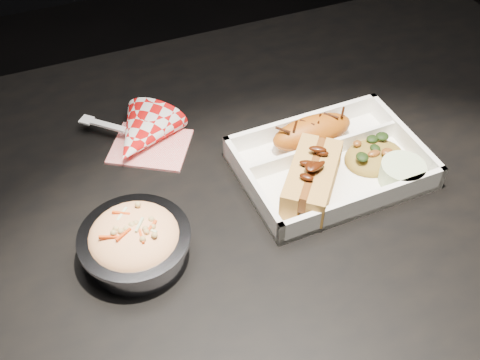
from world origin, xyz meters
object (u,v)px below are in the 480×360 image
at_px(food_tray, 330,166).
at_px(fried_pastry, 312,132).
at_px(dining_table, 254,231).
at_px(napkin_fork, 141,136).
at_px(foil_coleslaw_cup, 135,241).
at_px(hotdog, 312,176).

relative_size(food_tray, fried_pastry, 2.06).
xyz_separation_m(dining_table, fried_pastry, (0.11, 0.05, 0.12)).
distance_m(dining_table, napkin_fork, 0.22).
bearing_deg(dining_table, food_tray, -4.00).
relative_size(foil_coleslaw_cup, napkin_fork, 0.86).
bearing_deg(foil_coleslaw_cup, napkin_fork, 72.98).
bearing_deg(hotdog, food_tray, -18.44).
height_order(dining_table, fried_pastry, fried_pastry).
distance_m(food_tray, foil_coleslaw_cup, 0.29).
relative_size(food_tray, foil_coleslaw_cup, 1.88).
bearing_deg(napkin_fork, hotdog, -1.23).
bearing_deg(foil_coleslaw_cup, fried_pastry, 18.95).
xyz_separation_m(food_tray, napkin_fork, (-0.23, 0.15, 0.01)).
bearing_deg(napkin_fork, fried_pastry, 19.89).
xyz_separation_m(foil_coleslaw_cup, napkin_fork, (0.06, 0.20, -0.01)).
bearing_deg(napkin_fork, food_tray, 9.43).
relative_size(dining_table, napkin_fork, 7.55).
xyz_separation_m(dining_table, hotdog, (0.07, -0.04, 0.12)).
relative_size(dining_table, food_tray, 4.70).
xyz_separation_m(dining_table, food_tray, (0.11, -0.01, 0.10)).
bearing_deg(fried_pastry, foil_coleslaw_cup, -161.05).
relative_size(hotdog, napkin_fork, 0.85).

